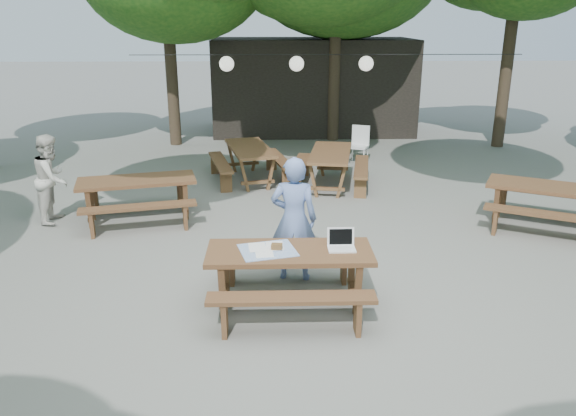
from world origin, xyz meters
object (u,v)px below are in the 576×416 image
at_px(woman, 294,219).
at_px(second_person, 52,178).
at_px(picnic_table_nw, 138,199).
at_px(plastic_chair, 358,152).
at_px(main_picnic_table, 290,277).

bearing_deg(woman, second_person, -23.18).
height_order(picnic_table_nw, woman, woman).
bearing_deg(plastic_chair, woman, -83.06).
height_order(main_picnic_table, picnic_table_nw, same).
height_order(main_picnic_table, plastic_chair, plastic_chair).
bearing_deg(picnic_table_nw, main_picnic_table, -64.74).
distance_m(picnic_table_nw, plastic_chair, 6.01).
height_order(woman, plastic_chair, woman).
xyz_separation_m(woman, second_person, (-4.09, 2.40, -0.08)).
bearing_deg(plastic_chair, picnic_table_nw, -115.31).
height_order(main_picnic_table, second_person, second_person).
distance_m(picnic_table_nw, woman, 3.60).
xyz_separation_m(main_picnic_table, plastic_chair, (1.91, 7.22, -0.13)).
height_order(main_picnic_table, woman, woman).
bearing_deg(main_picnic_table, plastic_chair, 75.17).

